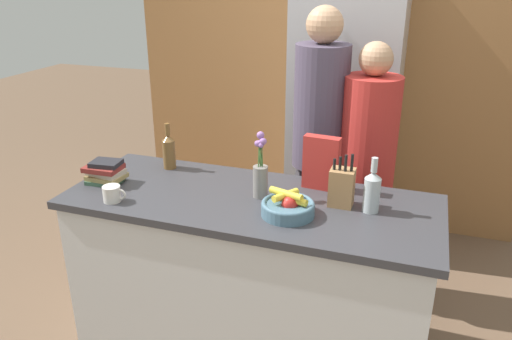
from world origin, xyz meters
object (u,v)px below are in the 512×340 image
Objects in this scene: cereal_box at (321,163)px; knife_block at (342,187)px; person_at_sink at (319,140)px; person_in_blue at (367,164)px; bottle_oil at (169,151)px; fruit_bowl at (288,206)px; book_stack at (105,172)px; refrigerator at (345,110)px; flower_vase at (260,175)px; coffee_mug at (112,194)px; bottle_vinegar at (372,191)px.

knife_block is at bearing -50.27° from cereal_box.
person_in_blue is (0.29, -0.02, -0.11)m from person_at_sink.
person_at_sink is (0.79, 0.42, 0.02)m from bottle_oil.
fruit_bowl is 1.04m from book_stack.
refrigerator is 1.34m from knife_block.
flower_vase is 0.75m from coffee_mug.
person_at_sink reaches higher than cereal_box.
coffee_mug is 0.50m from bottle_oil.
flower_vase is 0.86m from book_stack.
fruit_bowl is at bearing -23.42° from bottle_oil.
refrigerator is 1.80m from book_stack.
bottle_vinegar reaches higher than fruit_bowl.
cereal_box reaches higher than knife_block.
coffee_mug is (-0.87, -0.14, -0.00)m from fruit_bowl.
fruit_bowl is at bearing 9.32° from coffee_mug.
bottle_oil is at bearing -179.86° from cereal_box.
fruit_bowl is 2.08× the size of coffee_mug.
knife_block is 1.14m from coffee_mug.
flower_vase reaches higher than knife_block.
fruit_bowl is 0.80m from person_in_blue.
fruit_bowl is at bearing -104.15° from person_in_blue.
book_stack is (-1.12, -0.31, -0.08)m from cereal_box.
coffee_mug is (-0.88, -1.65, -0.08)m from refrigerator.
knife_block is at bearing -80.99° from refrigerator.
book_stack is at bearing 177.28° from fruit_bowl.
person_in_blue is at bearing -25.06° from person_at_sink.
refrigerator reaches higher than fruit_bowl.
coffee_mug is at bearing -154.79° from person_at_sink.
book_stack is 0.13× the size of person_in_blue.
bottle_vinegar is at bearing -75.12° from refrigerator.
cereal_box is 1.07m from coffee_mug.
person_at_sink is 0.32m from person_in_blue.
refrigerator is 1.37m from flower_vase.
knife_block reaches higher than coffee_mug.
cereal_box is 1.05× the size of bottle_vinegar.
bottle_vinegar is at bearing 24.79° from fruit_bowl.
person_in_blue is (0.46, 0.60, -0.11)m from flower_vase.
book_stack is (-0.17, 0.19, 0.02)m from coffee_mug.
book_stack is at bearing -166.67° from person_at_sink.
coffee_mug is 0.26m from book_stack.
bottle_oil reaches higher than fruit_bowl.
knife_block reaches higher than book_stack.
refrigerator is 1.26× the size of person_in_blue.
book_stack is at bearing -173.79° from knife_block.
book_stack is 1.25m from person_at_sink.
bottle_vinegar reaches higher than bottle_oil.
person_at_sink reaches higher than coffee_mug.
knife_block is 0.17× the size of person_in_blue.
bottle_oil is 1.16m from person_in_blue.
cereal_box reaches higher than bottle_vinegar.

